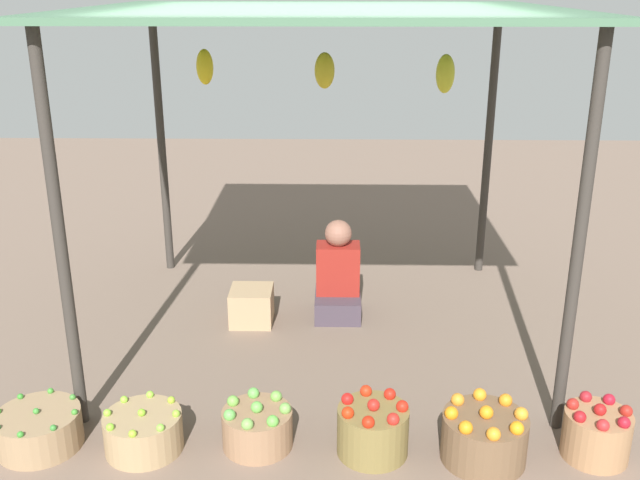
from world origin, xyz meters
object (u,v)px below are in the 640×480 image
(basket_green_apples, at_px, (257,427))
(basket_limes, at_px, (143,432))
(basket_oranges, at_px, (484,436))
(vendor_person, at_px, (338,279))
(basket_red_apples, at_px, (597,433))
(wooden_crate_near_vendor, at_px, (252,306))
(basket_green_chilies, at_px, (39,429))
(basket_red_tomatoes, at_px, (373,429))

(basket_green_apples, bearing_deg, basket_limes, -175.84)
(basket_green_apples, xyz_separation_m, basket_oranges, (1.27, -0.10, 0.02))
(vendor_person, height_order, basket_red_apples, vendor_person)
(basket_red_apples, xyz_separation_m, wooden_crate_near_vendor, (-2.11, 1.65, -0.01))
(basket_limes, height_order, basket_oranges, basket_oranges)
(basket_limes, bearing_deg, basket_oranges, -1.56)
(basket_limes, distance_m, basket_red_apples, 2.55)
(basket_green_chilies, relative_size, wooden_crate_near_vendor, 1.48)
(basket_limes, relative_size, basket_green_apples, 1.09)
(basket_green_chilies, height_order, wooden_crate_near_vendor, wooden_crate_near_vendor)
(basket_red_apples, height_order, wooden_crate_near_vendor, basket_red_apples)
(vendor_person, relative_size, basket_limes, 1.77)
(basket_green_apples, bearing_deg, basket_red_apples, -1.80)
(basket_limes, bearing_deg, vendor_person, 58.41)
(basket_green_apples, bearing_deg, wooden_crate_near_vendor, 97.38)
(basket_green_chilies, bearing_deg, wooden_crate_near_vendor, 57.19)
(basket_limes, xyz_separation_m, basket_red_tomatoes, (1.30, -0.00, 0.04))
(wooden_crate_near_vendor, bearing_deg, basket_green_chilies, -122.81)
(basket_green_chilies, xyz_separation_m, basket_red_tomatoes, (1.91, -0.02, 0.04))
(vendor_person, bearing_deg, basket_green_chilies, -133.85)
(basket_green_chilies, relative_size, basket_red_tomatoes, 1.19)
(basket_green_chilies, height_order, basket_red_apples, basket_red_apples)
(basket_green_chilies, height_order, basket_red_tomatoes, basket_red_tomatoes)
(basket_limes, height_order, basket_green_apples, basket_green_apples)
(basket_limes, distance_m, basket_red_tomatoes, 1.30)
(basket_red_tomatoes, relative_size, wooden_crate_near_vendor, 1.24)
(vendor_person, relative_size, wooden_crate_near_vendor, 2.39)
(basket_limes, relative_size, basket_red_apples, 1.20)
(basket_green_chilies, xyz_separation_m, wooden_crate_near_vendor, (1.04, 1.62, 0.03))
(vendor_person, relative_size, basket_green_chilies, 1.62)
(basket_red_apples, distance_m, wooden_crate_near_vendor, 2.68)
(basket_red_tomatoes, bearing_deg, basket_oranges, -4.40)
(basket_limes, xyz_separation_m, wooden_crate_near_vendor, (0.44, 1.64, 0.03))
(basket_green_apples, xyz_separation_m, basket_red_tomatoes, (0.66, -0.05, 0.03))
(basket_red_apples, bearing_deg, vendor_person, 128.38)
(basket_red_tomatoes, height_order, basket_red_apples, basket_red_tomatoes)
(wooden_crate_near_vendor, bearing_deg, basket_red_apples, -38.03)
(vendor_person, xyz_separation_m, basket_red_apples, (1.44, -1.82, -0.15))
(basket_green_chilies, relative_size, basket_oranges, 1.02)
(basket_oranges, height_order, wooden_crate_near_vendor, basket_oranges)
(vendor_person, bearing_deg, basket_red_tomatoes, -83.96)
(basket_green_chilies, xyz_separation_m, basket_limes, (0.61, -0.02, 0.00))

